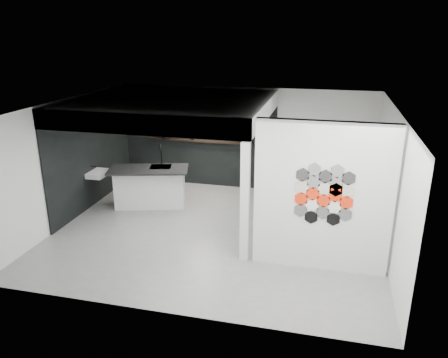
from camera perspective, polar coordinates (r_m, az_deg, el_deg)
floor at (r=9.74m, az=-1.00°, el=-6.95°), size 7.00×6.00×0.01m
partition_panel at (r=8.00m, az=12.72°, el=-2.45°), size 2.45×0.15×2.80m
bay_clad_back at (r=12.36m, az=-3.40°, el=4.56°), size 4.40×0.04×2.35m
bay_clad_left at (r=11.47m, az=-16.76°, el=2.61°), size 0.04×4.00×2.35m
bulkhead at (r=10.24m, az=-6.79°, el=9.29°), size 4.40×4.00×0.40m
corner_column at (r=8.20m, az=2.75°, el=-3.12°), size 0.16×0.16×2.35m
fascia_beam at (r=8.50m, az=-11.27°, el=7.04°), size 4.40×0.16×0.40m
wall_basin at (r=11.29m, az=-16.09°, el=0.68°), size 0.40×0.60×0.12m
display_shelf at (r=12.20m, az=-3.10°, el=4.98°), size 3.00×0.15×0.04m
kitchen_island at (r=11.08m, az=-9.64°, el=-0.95°), size 2.08×1.32×1.55m
stockpot at (r=12.50m, az=-7.62°, el=5.70°), size 0.24×0.24×0.18m
kettle at (r=11.90m, az=2.33°, el=5.13°), size 0.22×0.22×0.16m
glass_bowl at (r=11.87m, az=3.17°, el=4.95°), size 0.20×0.20×0.11m
glass_vase at (r=11.87m, az=3.17°, el=5.03°), size 0.11×0.11×0.15m
bottle_dark at (r=12.24m, az=-4.13°, el=5.48°), size 0.07×0.07×0.16m
utensil_cup at (r=12.50m, az=-7.46°, el=5.49°), size 0.09×0.09×0.09m
hex_tile_cluster at (r=7.88m, az=13.00°, el=-1.98°), size 1.04×0.02×1.16m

